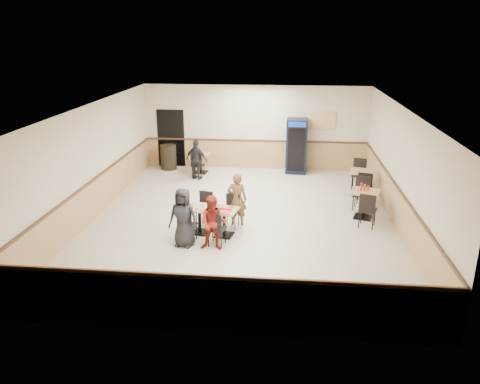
# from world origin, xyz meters

# --- Properties ---
(ground) EXTENTS (10.00, 10.00, 0.00)m
(ground) POSITION_xyz_m (0.00, 0.00, 0.00)
(ground) COLOR beige
(ground) RESTS_ON ground
(room_shell) EXTENTS (10.00, 10.00, 10.00)m
(room_shell) POSITION_xyz_m (1.78, 2.55, 0.58)
(room_shell) COLOR silver
(room_shell) RESTS_ON ground
(main_table) EXTENTS (1.38, 0.87, 0.69)m
(main_table) POSITION_xyz_m (-0.65, -1.04, 0.46)
(main_table) COLOR black
(main_table) RESTS_ON ground
(main_chairs) EXTENTS (1.40, 1.69, 0.87)m
(main_chairs) POSITION_xyz_m (-0.69, -1.04, 0.44)
(main_chairs) COLOR black
(main_chairs) RESTS_ON ground
(diner_woman_left) EXTENTS (0.75, 0.56, 1.41)m
(diner_woman_left) POSITION_xyz_m (-1.20, -1.73, 0.70)
(diner_woman_left) COLOR black
(diner_woman_left) RESTS_ON ground
(diner_woman_right) EXTENTS (0.65, 0.51, 1.29)m
(diner_woman_right) POSITION_xyz_m (-0.48, -1.87, 0.65)
(diner_woman_right) COLOR maroon
(diner_woman_right) RESTS_ON ground
(diner_man_opposite) EXTENTS (0.52, 0.35, 1.39)m
(diner_man_opposite) POSITION_xyz_m (-0.10, -0.35, 0.70)
(diner_man_opposite) COLOR brown
(diner_man_opposite) RESTS_ON ground
(lone_diner) EXTENTS (0.86, 0.58, 1.36)m
(lone_diner) POSITION_xyz_m (-1.86, 3.41, 0.68)
(lone_diner) COLOR black
(lone_diner) RESTS_ON ground
(tabletop_clutter) EXTENTS (1.08, 0.63, 0.12)m
(tabletop_clutter) POSITION_xyz_m (-0.61, -1.09, 0.72)
(tabletop_clutter) COLOR red
(tabletop_clutter) RESTS_ON main_table
(side_table_near) EXTENTS (0.89, 0.89, 0.76)m
(side_table_near) POSITION_xyz_m (3.25, 0.43, 0.50)
(side_table_near) COLOR black
(side_table_near) RESTS_ON ground
(side_table_near_chair_south) EXTENTS (0.56, 0.56, 0.96)m
(side_table_near_chair_south) POSITION_xyz_m (3.25, -0.17, 0.48)
(side_table_near_chair_south) COLOR black
(side_table_near_chair_south) RESTS_ON ground
(side_table_near_chair_north) EXTENTS (0.56, 0.56, 0.96)m
(side_table_near_chair_north) POSITION_xyz_m (3.25, 1.04, 0.48)
(side_table_near_chair_north) COLOR black
(side_table_near_chair_north) RESTS_ON ground
(side_table_far) EXTENTS (0.86, 0.86, 0.78)m
(side_table_far) POSITION_xyz_m (3.44, 2.28, 0.52)
(side_table_far) COLOR black
(side_table_far) RESTS_ON ground
(side_table_far_chair_south) EXTENTS (0.54, 0.54, 0.98)m
(side_table_far_chair_south) POSITION_xyz_m (3.44, 1.66, 0.49)
(side_table_far_chair_south) COLOR black
(side_table_far_chair_south) RESTS_ON ground
(side_table_far_chair_north) EXTENTS (0.54, 0.54, 0.98)m
(side_table_far_chair_north) POSITION_xyz_m (3.44, 2.90, 0.49)
(side_table_far_chair_north) COLOR black
(side_table_far_chair_north) RESTS_ON ground
(condiment_caddy) EXTENTS (0.23, 0.06, 0.20)m
(condiment_caddy) POSITION_xyz_m (3.22, 0.48, 0.85)
(condiment_caddy) COLOR red
(condiment_caddy) RESTS_ON side_table_near
(back_table) EXTENTS (0.72, 0.72, 0.70)m
(back_table) POSITION_xyz_m (-1.86, 4.20, 0.46)
(back_table) COLOR black
(back_table) RESTS_ON ground
(back_table_chair_lone) EXTENTS (0.45, 0.45, 0.88)m
(back_table_chair_lone) POSITION_xyz_m (-1.86, 3.64, 0.44)
(back_table_chair_lone) COLOR black
(back_table_chair_lone) RESTS_ON ground
(pepsi_cooler) EXTENTS (0.75, 0.76, 1.91)m
(pepsi_cooler) POSITION_xyz_m (1.49, 4.59, 0.96)
(pepsi_cooler) COLOR black
(pepsi_cooler) RESTS_ON ground
(trash_bin) EXTENTS (0.57, 0.57, 0.90)m
(trash_bin) POSITION_xyz_m (-3.12, 4.55, 0.45)
(trash_bin) COLOR black
(trash_bin) RESTS_ON ground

